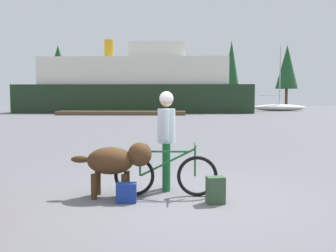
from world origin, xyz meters
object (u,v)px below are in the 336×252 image
(bicycle, at_px, (165,174))
(sailboat_moored, at_px, (279,107))
(dog, at_px, (117,161))
(person_cyclist, at_px, (166,130))
(backpack, at_px, (216,190))
(ferry_boat, at_px, (137,87))
(handbag_pannier, at_px, (126,193))

(bicycle, distance_m, sailboat_moored, 45.87)
(dog, bearing_deg, person_cyclist, 32.11)
(person_cyclist, relative_size, backpack, 4.19)
(dog, bearing_deg, sailboat_moored, 71.51)
(dog, distance_m, sailboat_moored, 46.20)
(backpack, bearing_deg, bicycle, 153.62)
(person_cyclist, distance_m, ferry_boat, 38.92)
(bicycle, height_order, ferry_boat, ferry_boat)
(person_cyclist, xyz_separation_m, handbag_pannier, (-0.61, -0.84, -0.93))
(dog, height_order, backpack, dog)
(person_cyclist, xyz_separation_m, dog, (-0.82, -0.51, -0.47))
(sailboat_moored, bearing_deg, handbag_pannier, -108.13)
(backpack, height_order, handbag_pannier, backpack)
(bicycle, xyz_separation_m, handbag_pannier, (-0.60, -0.40, -0.22))
(handbag_pannier, relative_size, sailboat_moored, 0.04)
(bicycle, xyz_separation_m, sailboat_moored, (13.85, 43.73, 0.13))
(dog, xyz_separation_m, handbag_pannier, (0.20, -0.32, -0.46))
(dog, distance_m, ferry_boat, 39.36)
(bicycle, xyz_separation_m, dog, (-0.80, -0.08, 0.24))
(dog, height_order, sailboat_moored, sailboat_moored)
(handbag_pannier, xyz_separation_m, ferry_boat, (-4.44, 39.37, 2.98))
(person_cyclist, relative_size, handbag_pannier, 5.60)
(person_cyclist, bearing_deg, handbag_pannier, -126.27)
(person_cyclist, bearing_deg, ferry_boat, 97.47)
(bicycle, height_order, handbag_pannier, bicycle)
(bicycle, relative_size, ferry_boat, 0.06)
(person_cyclist, xyz_separation_m, backpack, (0.81, -0.84, -0.88))
(bicycle, xyz_separation_m, backpack, (0.82, -0.41, -0.16))
(bicycle, bearing_deg, ferry_boat, 97.37)
(dog, relative_size, sailboat_moored, 0.16)
(ferry_boat, distance_m, sailboat_moored, 19.66)
(dog, bearing_deg, backpack, -11.33)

